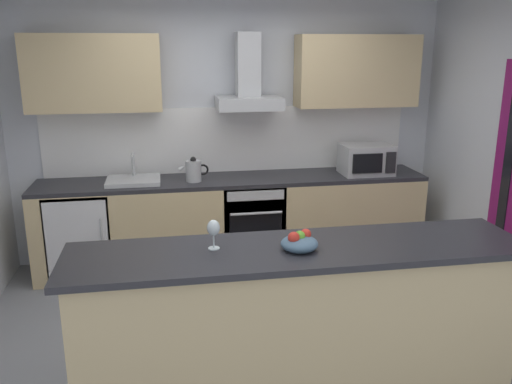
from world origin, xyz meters
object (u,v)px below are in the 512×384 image
(microwave, at_px, (366,159))
(wine_glass, at_px, (213,229))
(sink, at_px, (133,180))
(kettle, at_px, (194,171))
(fruit_bowl, at_px, (299,242))
(oven, at_px, (251,220))
(range_hood, at_px, (248,85))
(refrigerator, at_px, (82,233))

(microwave, relative_size, wine_glass, 2.81)
(sink, xyz_separation_m, wine_glass, (0.57, -2.08, 0.19))
(microwave, height_order, wine_glass, microwave)
(kettle, height_order, fruit_bowl, kettle)
(kettle, bearing_deg, sink, 175.50)
(sink, height_order, fruit_bowl, sink)
(oven, bearing_deg, fruit_bowl, -91.77)
(kettle, distance_m, range_hood, 0.97)
(microwave, distance_m, sink, 2.31)
(microwave, bearing_deg, range_hood, 172.37)
(refrigerator, relative_size, sink, 1.70)
(microwave, relative_size, kettle, 1.73)
(refrigerator, xyz_separation_m, microwave, (2.81, -0.03, 0.62))
(refrigerator, bearing_deg, kettle, -1.64)
(microwave, relative_size, range_hood, 0.69)
(sink, relative_size, fruit_bowl, 2.27)
(kettle, relative_size, wine_glass, 1.62)
(sink, height_order, range_hood, range_hood)
(oven, relative_size, kettle, 2.77)
(kettle, height_order, range_hood, range_hood)
(refrigerator, relative_size, microwave, 1.70)
(range_hood, xyz_separation_m, wine_glass, (-0.56, -2.20, -0.66))
(microwave, xyz_separation_m, range_hood, (-1.18, 0.16, 0.74))
(oven, relative_size, range_hood, 1.11)
(microwave, xyz_separation_m, kettle, (-1.73, -0.01, -0.04))
(refrigerator, bearing_deg, fruit_bowl, -53.98)
(sink, xyz_separation_m, kettle, (0.57, -0.04, 0.08))
(range_hood, xyz_separation_m, fruit_bowl, (-0.07, -2.29, -0.74))
(sink, height_order, kettle, sink)
(oven, bearing_deg, refrigerator, -179.90)
(kettle, xyz_separation_m, wine_glass, (-0.00, -2.03, 0.12))
(refrigerator, height_order, kettle, kettle)
(sink, xyz_separation_m, fruit_bowl, (1.06, -2.17, 0.11))
(kettle, relative_size, range_hood, 0.40)
(microwave, height_order, sink, microwave)
(microwave, height_order, range_hood, range_hood)
(sink, distance_m, fruit_bowl, 2.42)
(wine_glass, xyz_separation_m, fruit_bowl, (0.49, -0.10, -0.08))
(refrigerator, height_order, wine_glass, wine_glass)
(kettle, bearing_deg, oven, 3.45)
(oven, height_order, kettle, kettle)
(oven, distance_m, kettle, 0.78)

